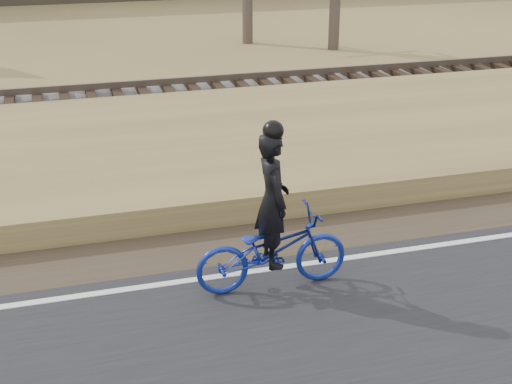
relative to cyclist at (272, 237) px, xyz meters
name	(u,v)px	position (x,y,z in m)	size (l,w,h in m)	color
cyclist	(272,237)	(0.00, 0.00, 0.00)	(2.00, 0.71, 2.26)	navy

